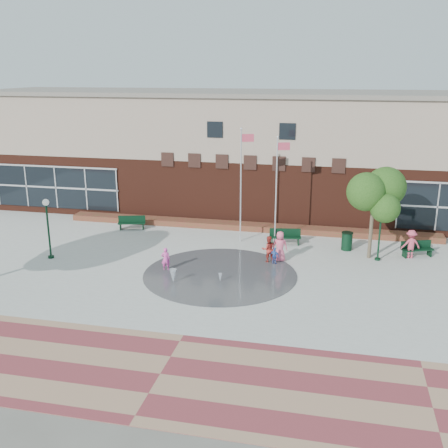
% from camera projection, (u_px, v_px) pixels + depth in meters
% --- Properties ---
extents(ground, '(120.00, 120.00, 0.00)m').
position_uv_depth(ground, '(207.00, 297.00, 25.85)').
color(ground, '#666056').
rests_on(ground, ground).
extents(plaza_concrete, '(46.00, 18.00, 0.01)m').
position_uv_depth(plaza_concrete, '(224.00, 268.00, 29.59)').
color(plaza_concrete, '#A8A8A0').
rests_on(plaza_concrete, ground).
extents(paver_band, '(46.00, 6.00, 0.01)m').
position_uv_depth(paver_band, '(160.00, 374.00, 19.29)').
color(paver_band, brown).
rests_on(paver_band, ground).
extents(splash_pad, '(8.40, 8.40, 0.01)m').
position_uv_depth(splash_pad, '(220.00, 274.00, 28.65)').
color(splash_pad, '#383A3D').
rests_on(splash_pad, ground).
extents(library_building, '(44.40, 10.40, 9.20)m').
position_uv_depth(library_building, '(261.00, 151.00, 40.90)').
color(library_building, '#481F14').
rests_on(library_building, ground).
extents(flower_bed, '(26.00, 1.20, 0.40)m').
position_uv_depth(flower_bed, '(247.00, 229.00, 36.71)').
color(flower_bed, maroon).
rests_on(flower_bed, ground).
extents(flagpole_left, '(0.83, 0.32, 7.37)m').
position_uv_depth(flagpole_left, '(241.00, 180.00, 33.02)').
color(flagpole_left, silver).
rests_on(flagpole_left, ground).
extents(flagpole_right, '(0.82, 0.33, 6.90)m').
position_uv_depth(flagpole_right, '(277.00, 185.00, 32.63)').
color(flagpole_right, silver).
rests_on(flagpole_right, ground).
extents(lamp_left, '(0.38, 0.38, 3.61)m').
position_uv_depth(lamp_left, '(48.00, 222.00, 30.50)').
color(lamp_left, black).
rests_on(lamp_left, ground).
extents(lamp_right, '(0.36, 0.36, 3.41)m').
position_uv_depth(lamp_right, '(380.00, 226.00, 30.18)').
color(lamp_right, black).
rests_on(lamp_right, ground).
extents(bench_left, '(1.95, 1.01, 0.95)m').
position_uv_depth(bench_left, '(132.00, 225.00, 36.64)').
color(bench_left, black).
rests_on(bench_left, ground).
extents(bench_mid, '(2.06, 0.85, 1.00)m').
position_uv_depth(bench_mid, '(285.00, 240.00, 33.49)').
color(bench_mid, black).
rests_on(bench_mid, ground).
extents(bench_right, '(1.98, 1.16, 0.96)m').
position_uv_depth(bench_right, '(417.00, 252.00, 31.27)').
color(bench_right, black).
rests_on(bench_right, ground).
extents(trash_can, '(0.70, 0.70, 1.15)m').
position_uv_depth(trash_can, '(347.00, 241.00, 32.37)').
color(trash_can, black).
rests_on(trash_can, ground).
extents(tree_mid, '(3.08, 3.08, 5.19)m').
position_uv_depth(tree_mid, '(374.00, 196.00, 30.09)').
color(tree_mid, '#473A2C').
rests_on(tree_mid, ground).
extents(water_jet_a, '(0.38, 0.38, 0.73)m').
position_uv_depth(water_jet_a, '(173.00, 283.00, 27.52)').
color(water_jet_a, white).
rests_on(water_jet_a, ground).
extents(water_jet_b, '(0.20, 0.20, 0.45)m').
position_uv_depth(water_jet_b, '(220.00, 282.00, 27.66)').
color(water_jet_b, white).
rests_on(water_jet_b, ground).
extents(child_splash, '(0.55, 0.42, 1.33)m').
position_uv_depth(child_splash, '(166.00, 259.00, 29.08)').
color(child_splash, '#E345A4').
rests_on(child_splash, ground).
extents(adult_red, '(0.94, 0.85, 1.58)m').
position_uv_depth(adult_red, '(268.00, 249.00, 30.32)').
color(adult_red, '#AA2F27').
rests_on(adult_red, ground).
extents(adult_pink, '(0.91, 0.62, 1.81)m').
position_uv_depth(adult_pink, '(280.00, 246.00, 30.43)').
color(adult_pink, '#ED5D7D').
rests_on(adult_pink, ground).
extents(child_blue, '(0.65, 0.45, 1.02)m').
position_uv_depth(child_blue, '(275.00, 256.00, 30.00)').
color(child_blue, '#375FB8').
rests_on(child_blue, ground).
extents(person_bench, '(1.25, 0.93, 1.73)m').
position_uv_depth(person_bench, '(411.00, 244.00, 30.93)').
color(person_bench, '#CB455D').
rests_on(person_bench, ground).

